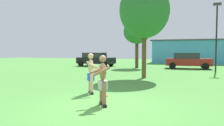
# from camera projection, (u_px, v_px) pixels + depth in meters

# --- Properties ---
(ground_plane) EXTENTS (80.00, 80.00, 0.00)m
(ground_plane) POSITION_uv_depth(u_px,v_px,m) (102.00, 106.00, 6.83)
(ground_plane) COLOR #4C8E3D
(player_with_cap) EXTENTS (0.73, 0.76, 1.68)m
(player_with_cap) POSITION_uv_depth(u_px,v_px,m) (91.00, 71.00, 8.87)
(player_with_cap) COLOR black
(player_with_cap) RESTS_ON ground_plane
(player_in_gray) EXTENTS (0.72, 0.84, 1.63)m
(player_in_gray) POSITION_uv_depth(u_px,v_px,m) (103.00, 79.00, 6.87)
(player_in_gray) COLOR black
(player_in_gray) RESTS_ON ground_plane
(frisbee) EXTENTS (0.25, 0.25, 0.03)m
(frisbee) POSITION_uv_depth(u_px,v_px,m) (105.00, 96.00, 8.39)
(frisbee) COLOR orange
(frisbee) RESTS_ON ground_plane
(car_black_near_post) EXTENTS (4.47, 2.41, 1.58)m
(car_black_near_post) POSITION_uv_depth(u_px,v_px,m) (96.00, 59.00, 24.75)
(car_black_near_post) COLOR black
(car_black_near_post) RESTS_ON ground_plane
(car_red_mid_lot) EXTENTS (4.34, 2.10, 1.58)m
(car_red_mid_lot) POSITION_uv_depth(u_px,v_px,m) (188.00, 60.00, 21.37)
(car_red_mid_lot) COLOR maroon
(car_red_mid_lot) RESTS_ON ground_plane
(lamp_post) EXTENTS (0.60, 0.24, 5.66)m
(lamp_post) POSITION_uv_depth(u_px,v_px,m) (217.00, 30.00, 17.38)
(lamp_post) COLOR black
(lamp_post) RESTS_ON ground_plane
(outbuilding_behind_lot) EXTENTS (14.40, 6.39, 3.35)m
(outbuilding_behind_lot) POSITION_uv_depth(u_px,v_px,m) (203.00, 52.00, 30.71)
(outbuilding_behind_lot) COLOR #4C9ED1
(outbuilding_behind_lot) RESTS_ON ground_plane
(tree_left_field) EXTENTS (3.23, 3.23, 6.22)m
(tree_left_field) POSITION_uv_depth(u_px,v_px,m) (144.00, 10.00, 13.80)
(tree_left_field) COLOR brown
(tree_left_field) RESTS_ON ground_plane
(tree_behind_players) EXTENTS (2.79, 2.79, 5.04)m
(tree_behind_players) POSITION_uv_depth(u_px,v_px,m) (137.00, 32.00, 22.15)
(tree_behind_players) COLOR #4C3823
(tree_behind_players) RESTS_ON ground_plane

